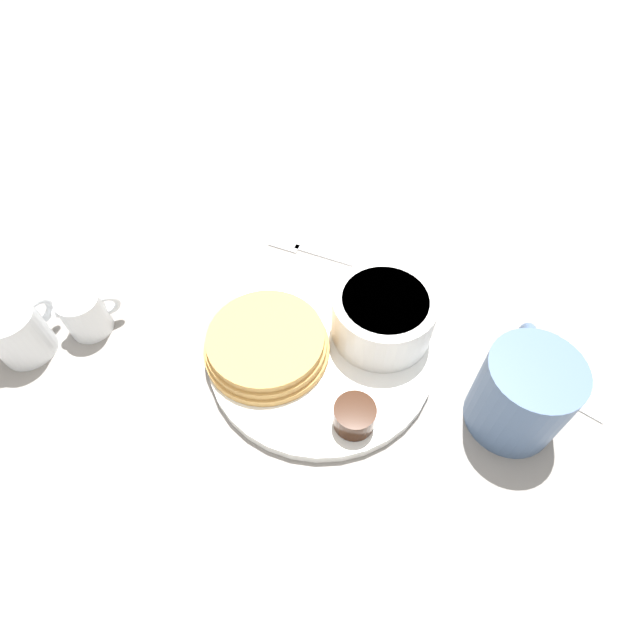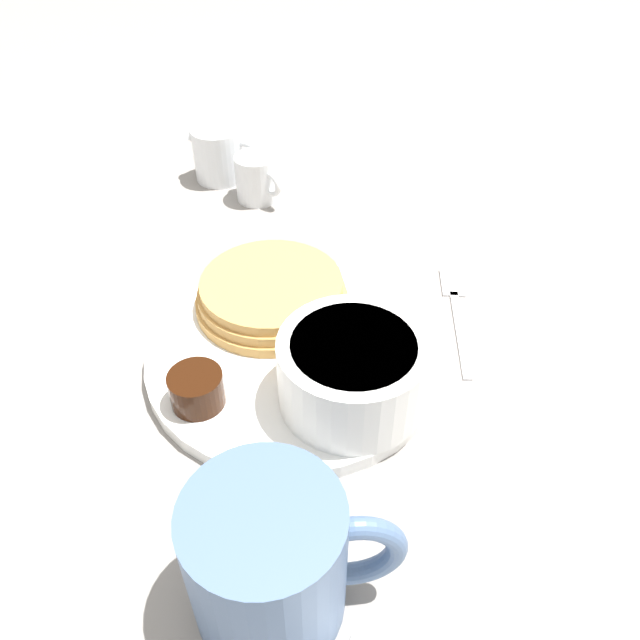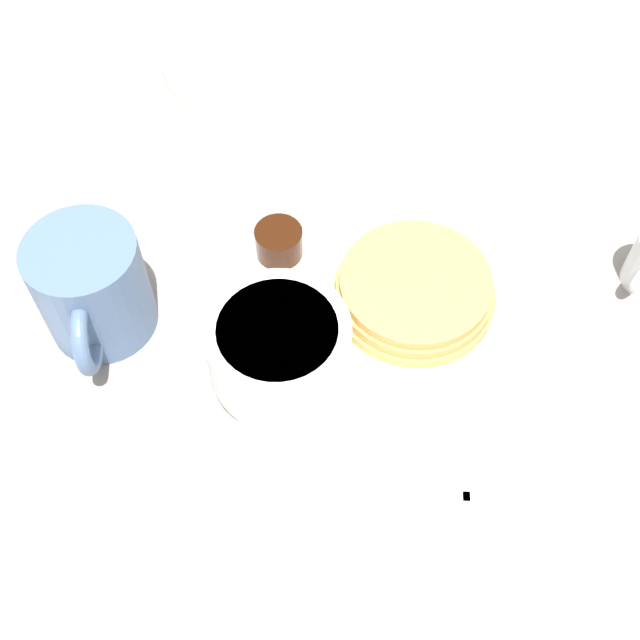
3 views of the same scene
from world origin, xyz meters
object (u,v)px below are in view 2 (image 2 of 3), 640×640
creamer_pitcher_far (219,154)px  fork (456,306)px  plate (295,353)px  creamer_pitcher_near (257,178)px  coffee_mug (272,560)px  bowl (352,370)px

creamer_pitcher_far → fork: size_ratio=0.59×
plate → creamer_pitcher_near: creamer_pitcher_near is taller
coffee_mug → fork: size_ratio=0.81×
bowl → fork: (-0.03, -0.15, -0.04)m
plate → creamer_pitcher_near: bearing=-50.7°
bowl → creamer_pitcher_far: 0.37m
plate → creamer_pitcher_near: (0.16, -0.20, 0.02)m
creamer_pitcher_near → fork: (-0.25, 0.07, -0.02)m
coffee_mug → creamer_pitcher_far: bearing=-51.3°
plate → creamer_pitcher_far: creamer_pitcher_far is taller
fork → creamer_pitcher_near: bearing=-16.3°
creamer_pitcher_near → creamer_pitcher_far: bearing=-16.6°
creamer_pitcher_near → creamer_pitcher_far: 0.07m
bowl → creamer_pitcher_far: bearing=-40.1°
bowl → coffee_mug: bearing=99.7°
coffee_mug → plate: bearing=-63.2°
bowl → creamer_pitcher_near: 0.31m
fork → bowl: bearing=78.3°
coffee_mug → bowl: bearing=-80.3°
bowl → creamer_pitcher_far: bowl is taller
fork → plate: bearing=52.9°
creamer_pitcher_far → fork: 0.33m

